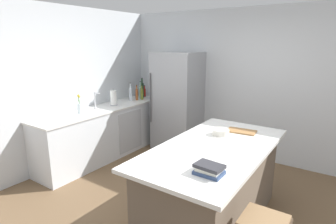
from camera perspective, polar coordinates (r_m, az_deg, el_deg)
ground_plane at (r=3.55m, az=2.72°, el=-20.63°), size 7.20×7.20×0.00m
wall_rear at (r=5.03m, az=16.55°, el=5.33°), size 6.00×0.10×2.60m
wall_left at (r=4.73m, az=-23.29°, el=4.24°), size 0.10×6.00×2.60m
counter_run_left at (r=5.12m, az=-12.76°, el=-4.02°), size 0.64×2.65×0.91m
kitchen_island at (r=3.24m, az=9.31°, el=-14.62°), size 1.04×2.05×0.93m
refrigerator at (r=5.26m, az=1.96°, el=2.13°), size 0.81×0.72×1.85m
sink_faucet at (r=4.91m, az=-14.76°, el=2.43°), size 0.15×0.05×0.30m
flower_vase at (r=4.66m, az=-17.82°, el=0.98°), size 0.08×0.08×0.32m
paper_towel_roll at (r=5.12m, az=-11.20°, el=2.83°), size 0.14×0.14×0.31m
hot_sauce_bottle at (r=5.89m, az=-4.87°, el=4.11°), size 0.05×0.05×0.24m
wine_bottle at (r=5.80m, az=-5.37°, el=4.62°), size 0.07×0.07×0.40m
gin_bottle at (r=5.70m, az=-5.69°, el=4.20°), size 0.08×0.08×0.35m
olive_oil_bottle at (r=5.58m, az=-5.43°, el=3.85°), size 0.06×0.06×0.30m
vinegar_bottle at (r=5.52m, az=-6.48°, el=3.73°), size 0.05×0.05×0.30m
soda_bottle at (r=5.49m, az=-7.73°, el=3.82°), size 0.07×0.07×0.35m
cookbook_stack at (r=2.41m, az=8.50°, el=-11.65°), size 0.25×0.19×0.09m
mixing_bowl at (r=3.41m, az=10.82°, el=-4.08°), size 0.21×0.21×0.07m
cutting_board at (r=3.59m, az=14.93°, el=-3.85°), size 0.37×0.24×0.02m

